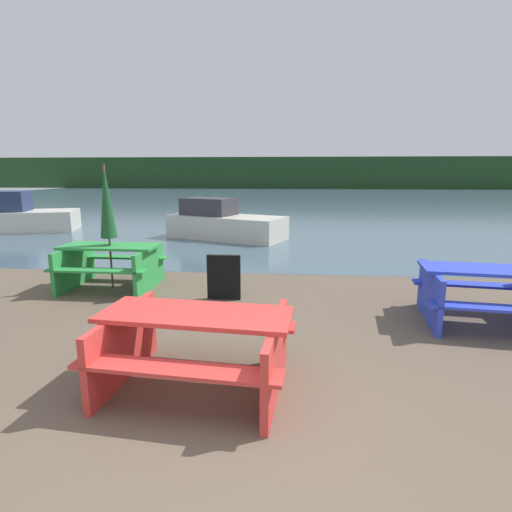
{
  "coord_description": "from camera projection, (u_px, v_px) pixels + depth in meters",
  "views": [
    {
      "loc": [
        0.32,
        -2.31,
        2.08
      ],
      "look_at": [
        -0.17,
        3.5,
        0.85
      ],
      "focal_mm": 28.0,
      "sensor_mm": 36.0,
      "label": 1
    }
  ],
  "objects": [
    {
      "name": "ground_plane",
      "position": [
        237.0,
        484.0,
        2.71
      ],
      "size": [
        60.0,
        60.0,
        0.0
      ],
      "primitive_type": "plane",
      "color": "brown"
    },
    {
      "name": "water",
      "position": [
        286.0,
        198.0,
        32.69
      ],
      "size": [
        60.0,
        50.0,
        0.0
      ],
      "color": "#425B6B",
      "rests_on": "ground_plane"
    },
    {
      "name": "far_treeline",
      "position": [
        288.0,
        173.0,
        51.78
      ],
      "size": [
        80.0,
        1.6,
        4.0
      ],
      "color": "#1E3D1E",
      "rests_on": "water"
    },
    {
      "name": "picnic_table_red",
      "position": [
        197.0,
        341.0,
        3.88
      ],
      "size": [
        1.95,
        1.55,
        0.76
      ],
      "rotation": [
        0.0,
        0.0,
        -0.09
      ],
      "color": "red",
      "rests_on": "ground_plane"
    },
    {
      "name": "picnic_table_blue",
      "position": [
        484.0,
        291.0,
        5.5
      ],
      "size": [
        1.82,
        1.58,
        0.8
      ],
      "rotation": [
        0.0,
        0.0,
        -0.13
      ],
      "color": "blue",
      "rests_on": "ground_plane"
    },
    {
      "name": "picnic_table_green",
      "position": [
        111.0,
        262.0,
        7.25
      ],
      "size": [
        1.73,
        1.4,
        0.79
      ],
      "rotation": [
        0.0,
        0.0,
        -0.01
      ],
      "color": "green",
      "rests_on": "ground_plane"
    },
    {
      "name": "umbrella_darkgreen",
      "position": [
        106.0,
        202.0,
        7.03
      ],
      "size": [
        0.29,
        0.29,
        2.22
      ],
      "color": "brown",
      "rests_on": "ground_plane"
    },
    {
      "name": "boat",
      "position": [
        223.0,
        223.0,
        12.78
      ],
      "size": [
        3.99,
        2.79,
        1.26
      ],
      "rotation": [
        0.0,
        0.0,
        -0.39
      ],
      "color": "beige",
      "rests_on": "water"
    },
    {
      "name": "boat_second",
      "position": [
        21.0,
        216.0,
        14.25
      ],
      "size": [
        3.74,
        2.63,
        1.43
      ],
      "rotation": [
        0.0,
        0.0,
        0.3
      ],
      "color": "beige",
      "rests_on": "water"
    },
    {
      "name": "signboard",
      "position": [
        224.0,
        277.0,
        6.59
      ],
      "size": [
        0.55,
        0.08,
        0.75
      ],
      "color": "black",
      "rests_on": "ground_plane"
    }
  ]
}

